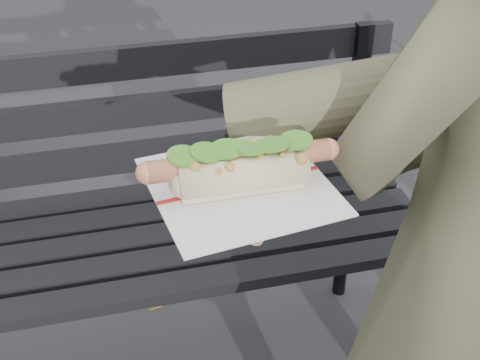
% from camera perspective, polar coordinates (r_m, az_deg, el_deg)
% --- Properties ---
extents(park_bench, '(1.50, 0.44, 0.88)m').
position_cam_1_polar(park_bench, '(1.64, -11.73, -2.35)').
color(park_bench, black).
rests_on(park_bench, ground).
extents(person, '(0.67, 0.53, 1.63)m').
position_cam_1_polar(person, '(1.09, 19.69, -6.03)').
color(person, brown).
rests_on(person, ground).
extents(held_hotdog, '(0.63, 0.30, 0.20)m').
position_cam_1_polar(held_hotdog, '(0.82, 12.22, 6.02)').
color(held_hotdog, brown).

